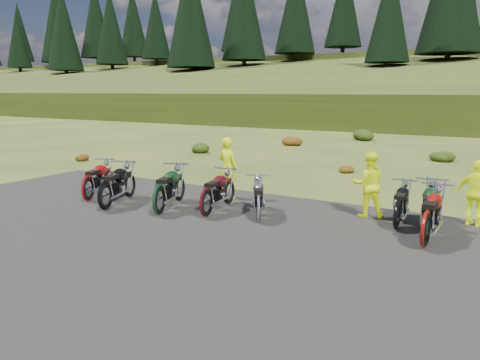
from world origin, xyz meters
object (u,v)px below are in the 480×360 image
Objects in this scene: person_middle at (228,169)px; motorcycle_7 at (426,241)px; motorcycle_0 at (106,211)px; motorcycle_3 at (258,223)px.

motorcycle_7 is at bearing -179.15° from person_middle.
motorcycle_0 is 1.17× the size of motorcycle_3.
person_middle reaches higher than motorcycle_7.
motorcycle_7 is 6.14m from person_middle.
motorcycle_3 is at bearing 92.12° from motorcycle_7.
motorcycle_0 reaches higher than motorcycle_7.
motorcycle_3 is 3.93m from motorcycle_7.
motorcycle_0 is at bearing 95.32° from motorcycle_7.
person_middle is (-5.94, 1.23, 0.94)m from motorcycle_7.
motorcycle_3 is (4.18, 1.11, 0.00)m from motorcycle_0.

